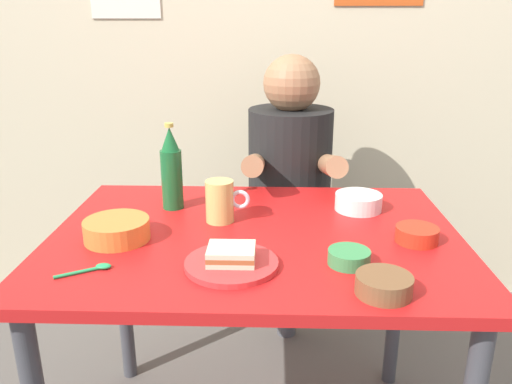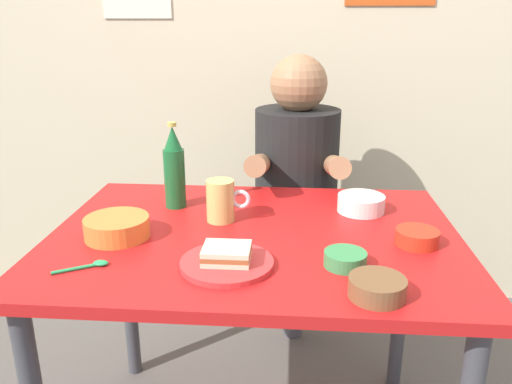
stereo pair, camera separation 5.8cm
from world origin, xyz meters
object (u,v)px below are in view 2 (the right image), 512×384
Objects in this scene: dining_table at (255,264)px; beer_bottle at (174,169)px; person_seated at (297,163)px; sandwich at (227,254)px; beer_mug at (221,201)px; plate_orange at (227,263)px; stool at (294,261)px; condiment_bowl_brown at (377,287)px.

beer_bottle is at bearing 143.87° from dining_table.
person_seated is 0.83m from sandwich.
dining_table is 0.64m from person_seated.
beer_mug is (-0.05, 0.28, 0.03)m from sandwich.
person_seated reaches higher than plate_orange.
beer_mug is at bearing 100.46° from plate_orange.
beer_bottle reaches higher than stool.
person_seated is 0.95m from condiment_bowl_brown.
sandwich is (-0.00, 0.00, 0.02)m from plate_orange.
person_seated is 0.58m from beer_mug.
condiment_bowl_brown is at bearing -19.07° from sandwich.
sandwich is (-0.16, -0.82, 0.01)m from person_seated.
stool is 1.72× the size of beer_bottle.
person_seated is 6.54× the size of sandwich.
person_seated reaches higher than sandwich.
dining_table is 4.20× the size of beer_bottle.
beer_bottle is at bearing 118.33° from sandwich.
dining_table is at bearing -100.28° from person_seated.
dining_table is 0.71m from stool.
plate_orange is at bearing -79.54° from beer_mug.
sandwich is (-0.05, -0.20, 0.13)m from dining_table.
dining_table is 0.38m from beer_bottle.
stool is at bearing 79.90° from dining_table.
plate_orange is 0.45m from beer_bottle.
dining_table is 9.17× the size of condiment_bowl_brown.
stool is 0.93m from plate_orange.
condiment_bowl_brown reaches higher than dining_table.
plate_orange is 1.83× the size of condiment_bowl_brown.
dining_table is 5.00× the size of plate_orange.
condiment_bowl_brown is at bearing -48.18° from dining_table.
dining_table is 1.53× the size of person_seated.
sandwich is at bearing 160.93° from condiment_bowl_brown.
dining_table is at bearing 131.82° from condiment_bowl_brown.
person_seated is at bearing 78.84° from plate_orange.
beer_mug reaches higher than sandwich.
plate_orange is (-0.05, -0.20, 0.10)m from dining_table.
beer_mug is 0.55m from condiment_bowl_brown.
beer_bottle is (-0.37, -0.44, 0.51)m from stool.
stool is 2.05× the size of plate_orange.
beer_mug reaches higher than condiment_bowl_brown.
beer_mug is (-0.21, -0.54, 0.03)m from person_seated.
stool is at bearing 50.03° from beer_bottle.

